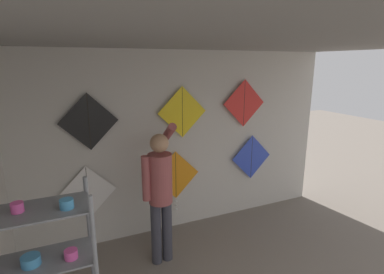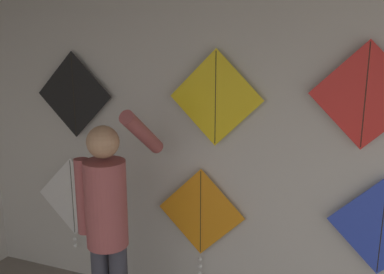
% 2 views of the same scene
% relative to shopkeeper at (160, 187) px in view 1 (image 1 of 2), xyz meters
% --- Properties ---
extents(back_panel, '(5.41, 0.06, 2.80)m').
position_rel_shopkeeper_xyz_m(back_panel, '(0.50, 0.78, 0.34)').
color(back_panel, beige).
rests_on(back_panel, ground).
extents(ceiling_slab, '(5.41, 4.49, 0.04)m').
position_rel_shopkeeper_xyz_m(ceiling_slab, '(0.50, -1.09, 1.76)').
color(ceiling_slab, gray).
extents(shopkeeper, '(0.48, 0.67, 1.88)m').
position_rel_shopkeeper_xyz_m(shopkeeper, '(0.00, 0.00, 0.00)').
color(shopkeeper, '#383842').
rests_on(shopkeeper, ground).
extents(kite_0, '(0.78, 0.04, 0.91)m').
position_rel_shopkeeper_xyz_m(kite_0, '(-0.84, 0.69, -0.22)').
color(kite_0, white).
extents(kite_1, '(0.78, 0.04, 0.98)m').
position_rel_shopkeeper_xyz_m(kite_1, '(0.48, 0.69, -0.18)').
color(kite_1, orange).
extents(kite_2, '(0.78, 0.01, 0.78)m').
position_rel_shopkeeper_xyz_m(kite_2, '(1.89, 0.69, -0.04)').
color(kite_2, blue).
extents(kite_3, '(0.78, 0.01, 0.78)m').
position_rel_shopkeeper_xyz_m(kite_3, '(-0.74, 0.69, 0.79)').
color(kite_3, black).
extents(kite_4, '(0.78, 0.01, 0.78)m').
position_rel_shopkeeper_xyz_m(kite_4, '(0.60, 0.69, 0.83)').
color(kite_4, yellow).
extents(kite_5, '(0.78, 0.01, 0.78)m').
position_rel_shopkeeper_xyz_m(kite_5, '(1.69, 0.69, 0.91)').
color(kite_5, red).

